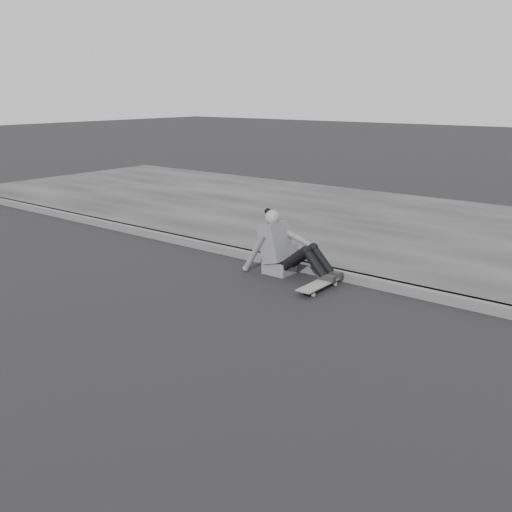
% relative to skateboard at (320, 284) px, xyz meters
% --- Properties ---
extents(ground, '(80.00, 80.00, 0.00)m').
position_rel_skateboard_xyz_m(ground, '(1.30, -2.05, -0.07)').
color(ground, black).
rests_on(ground, ground).
extents(curb, '(24.00, 0.16, 0.12)m').
position_rel_skateboard_xyz_m(curb, '(1.30, 0.53, -0.01)').
color(curb, '#525252').
rests_on(curb, ground).
extents(sidewalk, '(24.00, 6.00, 0.12)m').
position_rel_skateboard_xyz_m(sidewalk, '(1.30, 3.55, -0.01)').
color(sidewalk, '#373737').
rests_on(sidewalk, ground).
extents(skateboard, '(0.20, 0.78, 0.09)m').
position_rel_skateboard_xyz_m(skateboard, '(0.00, 0.00, 0.00)').
color(skateboard, gray).
rests_on(skateboard, ground).
extents(seated_woman, '(1.38, 0.46, 0.88)m').
position_rel_skateboard_xyz_m(seated_woman, '(-0.73, 0.25, 0.29)').
color(seated_woman, '#5A5B5D').
rests_on(seated_woman, ground).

